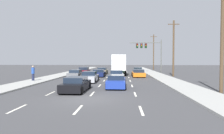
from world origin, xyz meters
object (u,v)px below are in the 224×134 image
at_px(car_white, 117,75).
at_px(traffic_signal_mast, 147,48).
at_px(car_navy, 99,73).
at_px(utility_pole_near, 222,38).
at_px(car_orange, 138,73).
at_px(utility_pole_far, 154,52).
at_px(box_truck, 119,64).
at_px(car_yellow, 138,71).
at_px(car_tan, 102,71).
at_px(car_blue, 116,82).
at_px(car_gray, 76,74).
at_px(car_maroon, 84,71).
at_px(car_silver, 90,77).
at_px(car_black, 76,84).
at_px(pedestrian_near_corner, 33,73).
at_px(utility_pole_mid, 173,48).

relative_size(car_white, traffic_signal_mast, 0.59).
relative_size(car_navy, utility_pole_near, 0.47).
relative_size(car_orange, utility_pole_far, 0.42).
xyz_separation_m(box_truck, car_yellow, (3.55, 2.97, -1.43)).
relative_size(car_tan, car_blue, 0.92).
distance_m(car_yellow, utility_pole_near, 22.67).
distance_m(car_gray, traffic_signal_mast, 17.26).
distance_m(car_maroon, car_silver, 13.90).
bearing_deg(utility_pole_far, car_yellow, -108.49).
bearing_deg(car_gray, car_black, -76.26).
bearing_deg(car_tan, pedestrian_near_corner, -117.21).
bearing_deg(box_truck, utility_pole_mid, -16.57).
height_order(car_tan, car_yellow, car_yellow).
relative_size(car_navy, pedestrian_near_corner, 2.24).
bearing_deg(pedestrian_near_corner, car_black, -44.88).
bearing_deg(utility_pole_mid, utility_pole_near, -90.86).
bearing_deg(pedestrian_near_corner, car_orange, 29.13).
relative_size(car_tan, car_navy, 1.01).
distance_m(car_maroon, car_white, 11.96).
xyz_separation_m(utility_pole_mid, pedestrian_near_corner, (-19.50, -8.68, -3.64)).
xyz_separation_m(box_truck, traffic_signal_mast, (5.68, 6.09, 3.19)).
relative_size(car_orange, utility_pole_mid, 0.45).
bearing_deg(pedestrian_near_corner, box_truck, 47.02).
xyz_separation_m(car_white, pedestrian_near_corner, (-10.36, -3.62, 0.48)).
relative_size(car_orange, pedestrian_near_corner, 2.24).
bearing_deg(traffic_signal_mast, utility_pole_near, -83.10).
bearing_deg(car_orange, car_yellow, 86.57).
height_order(box_truck, utility_pole_far, utility_pole_far).
distance_m(utility_pole_near, pedestrian_near_corner, 20.92).
distance_m(car_maroon, car_black, 20.99).
relative_size(car_gray, utility_pole_far, 0.42).
bearing_deg(car_yellow, car_tan, -178.13).
bearing_deg(box_truck, car_maroon, 161.91).
xyz_separation_m(car_silver, utility_pole_far, (12.76, 31.47, 4.47)).
bearing_deg(car_black, box_truck, 79.53).
bearing_deg(car_white, car_yellow, 70.64).
xyz_separation_m(car_gray, car_blue, (6.71, -11.05, 0.02)).
bearing_deg(utility_pole_mid, utility_pole_far, 89.04).
bearing_deg(car_gray, car_silver, -62.49).
height_order(car_blue, utility_pole_near, utility_pole_near).
relative_size(car_gray, car_tan, 1.00).
distance_m(car_silver, utility_pole_far, 34.25).
bearing_deg(car_orange, utility_pole_mid, 10.18).
xyz_separation_m(car_silver, car_blue, (3.45, -4.79, -0.02)).
xyz_separation_m(car_maroon, car_silver, (3.39, -13.48, -0.02)).
distance_m(car_white, utility_pole_mid, 11.24).
bearing_deg(pedestrian_near_corner, car_navy, 47.45).
xyz_separation_m(car_yellow, car_orange, (-0.40, -6.67, -0.04)).
distance_m(traffic_signal_mast, pedestrian_near_corner, 24.19).
xyz_separation_m(car_gray, car_silver, (3.26, -6.26, 0.04)).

